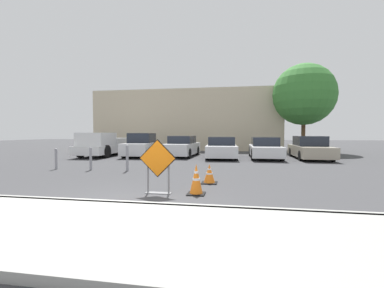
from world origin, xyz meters
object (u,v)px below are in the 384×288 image
Objects in this scene: bollard_second at (91,158)px; traffic_cone_nearest at (196,180)px; parked_car_third at (221,148)px; bollard_nearest at (127,157)px; parked_car_nearest at (142,146)px; road_closed_sign at (158,164)px; parked_car_fifth at (310,148)px; bollard_third at (56,158)px; parked_car_fourth at (265,148)px; pickup_truck at (103,145)px; parked_car_second at (182,147)px; traffic_cone_second at (209,174)px.

traffic_cone_nearest is at bearing -34.81° from bollard_second.
parked_car_third is (0.12, 10.08, 0.24)m from traffic_cone_nearest.
parked_car_third is at bearing 89.30° from traffic_cone_nearest.
parked_car_nearest is at bearing 105.69° from bollard_nearest.
parked_car_fifth is (6.62, 10.57, -0.15)m from road_closed_sign.
parked_car_nearest is at bearing 77.79° from bollard_third.
parked_car_fourth is 4.94× the size of bollard_third.
parked_car_third is at bearing 174.32° from parked_car_nearest.
pickup_truck is 10.97m from parked_car_fourth.
bollard_third is (-4.20, -7.14, -0.17)m from parked_car_second.
traffic_cone_second is 0.15× the size of parked_car_nearest.
traffic_cone_nearest is 1.54m from traffic_cone_second.
pickup_truck is at bearing 124.98° from road_closed_sign.
road_closed_sign is 12.47m from parked_car_fifth.
parked_car_second is at bearing 83.12° from bollard_nearest.
traffic_cone_second is 0.61× the size of bollard_second.
traffic_cone_nearest is at bearing 74.84° from parked_car_fourth.
parked_car_third is (2.74, -0.64, -0.03)m from parked_car_second.
road_closed_sign reaches higher than bollard_third.
parked_car_fifth reaches higher than traffic_cone_nearest.
parked_car_nearest reaches higher than bollard_nearest.
traffic_cone_nearest is at bearing 86.17° from parked_car_third.
parked_car_nearest is (-5.55, 8.76, 0.43)m from traffic_cone_second.
traffic_cone_nearest is 11.03m from parked_car_second.
parked_car_nearest reaches higher than parked_car_fifth.
bollard_nearest is (-3.48, 3.58, 0.19)m from traffic_cone_nearest.
parked_car_third is at bearing 179.15° from pickup_truck.
parked_car_fourth is 0.97× the size of parked_car_fifth.
traffic_cone_nearest is at bearing 107.02° from parked_car_second.
traffic_cone_second is 5.72m from bollard_second.
parked_car_nearest reaches higher than traffic_cone_nearest.
parked_car_fifth reaches higher than parked_car_fourth.
parked_car_nearest is (-4.36, 10.40, -0.08)m from road_closed_sign.
parked_car_fifth is at bearing -178.49° from parked_car_second.
parked_car_nearest reaches higher than traffic_cone_second.
traffic_cone_nearest is at bearing -97.16° from traffic_cone_second.
parked_car_fourth is at bearing 178.78° from parked_car_second.
pickup_truck is 1.19× the size of parked_car_fifth.
bollard_third is at bearing 100.03° from pickup_truck.
parked_car_fifth is 14.20m from bollard_third.
pickup_truck is at bearing 10.46° from parked_car_second.
bollard_second is at bearing 145.19° from traffic_cone_nearest.
traffic_cone_second is 0.14× the size of parked_car_second.
bollard_third is at bearing 30.10° from parked_car_fifth.
parked_car_second is 0.94× the size of parked_car_fourth.
traffic_cone_nearest is 4.99m from bollard_nearest.
parked_car_fifth reaches higher than parked_car_third.
parked_car_third is 7.43m from bollard_nearest.
parked_car_third is 1.00× the size of parked_car_fourth.
parked_car_fourth is (10.96, 0.26, -0.11)m from pickup_truck.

